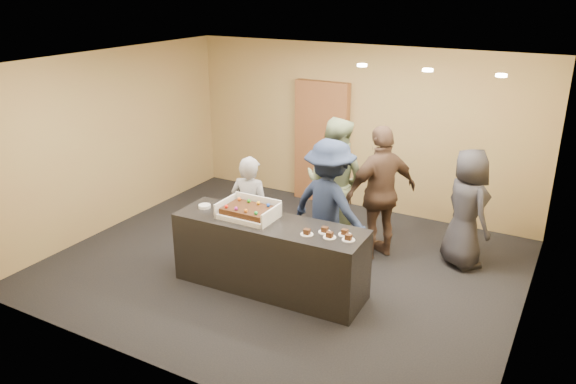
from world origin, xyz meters
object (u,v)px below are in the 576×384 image
at_px(serving_counter, 270,256).
at_px(person_brown_extra, 381,193).
at_px(person_sage_man, 335,183).
at_px(person_server_grey, 250,211).
at_px(plate_stack, 205,206).
at_px(person_dark_suit, 467,208).
at_px(sheet_cake, 248,210).
at_px(cake_box, 249,213).
at_px(storage_cabinet, 321,143).
at_px(person_navy_man, 329,207).

height_order(serving_counter, person_brown_extra, person_brown_extra).
bearing_deg(person_sage_man, person_server_grey, 59.42).
distance_m(plate_stack, person_sage_man, 1.91).
relative_size(person_sage_man, person_dark_suit, 1.17).
relative_size(serving_counter, person_dark_suit, 1.48).
relative_size(sheet_cake, plate_stack, 3.78).
bearing_deg(plate_stack, person_dark_suit, 32.09).
height_order(cake_box, person_brown_extra, person_brown_extra).
distance_m(sheet_cake, person_sage_man, 1.60).
bearing_deg(storage_cabinet, sheet_cake, -81.08).
bearing_deg(person_sage_man, person_navy_man, 112.36).
bearing_deg(person_brown_extra, person_server_grey, -17.01).
xyz_separation_m(person_navy_man, person_dark_suit, (1.53, 1.00, -0.08)).
bearing_deg(storage_cabinet, person_brown_extra, -42.66).
relative_size(serving_counter, person_navy_man, 1.35).
relative_size(storage_cabinet, cake_box, 3.03).
distance_m(sheet_cake, person_brown_extra, 1.92).
relative_size(sheet_cake, person_server_grey, 0.39).
xyz_separation_m(person_sage_man, person_navy_man, (0.25, -0.71, -0.06)).
xyz_separation_m(serving_counter, sheet_cake, (-0.30, 0.00, 0.55)).
bearing_deg(sheet_cake, person_server_grey, 120.09).
xyz_separation_m(person_server_grey, person_brown_extra, (1.41, 1.08, 0.17)).
bearing_deg(storage_cabinet, person_sage_man, -57.80).
relative_size(person_server_grey, person_dark_suit, 0.94).
bearing_deg(sheet_cake, person_brown_extra, 52.92).
height_order(storage_cabinet, plate_stack, storage_cabinet).
distance_m(plate_stack, person_navy_man, 1.60).
bearing_deg(person_dark_suit, plate_stack, 76.62).
relative_size(sheet_cake, person_dark_suit, 0.36).
relative_size(cake_box, person_brown_extra, 0.37).
distance_m(person_sage_man, person_dark_suit, 1.81).
bearing_deg(person_dark_suit, storage_cabinet, 20.51).
bearing_deg(cake_box, serving_counter, -4.89).
xyz_separation_m(storage_cabinet, plate_stack, (-0.19, -3.03, -0.12)).
relative_size(serving_counter, sheet_cake, 4.09).
bearing_deg(cake_box, storage_cabinet, 99.00).
bearing_deg(storage_cabinet, person_server_grey, -85.25).
bearing_deg(storage_cabinet, person_navy_man, -61.71).
xyz_separation_m(person_sage_man, person_brown_extra, (0.69, -0.01, -0.02)).
xyz_separation_m(person_sage_man, person_dark_suit, (1.78, 0.28, -0.13)).
bearing_deg(sheet_cake, cake_box, 89.07).
bearing_deg(person_navy_man, person_sage_man, -57.02).
height_order(person_server_grey, person_brown_extra, person_brown_extra).
bearing_deg(sheet_cake, person_sage_man, 73.12).
relative_size(person_sage_man, person_brown_extra, 1.02).
xyz_separation_m(plate_stack, person_brown_extra, (1.81, 1.53, 0.01)).
distance_m(serving_counter, person_server_grey, 0.78).
height_order(serving_counter, storage_cabinet, storage_cabinet).
bearing_deg(person_navy_man, sheet_cake, 62.81).
bearing_deg(storage_cabinet, serving_counter, -75.69).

